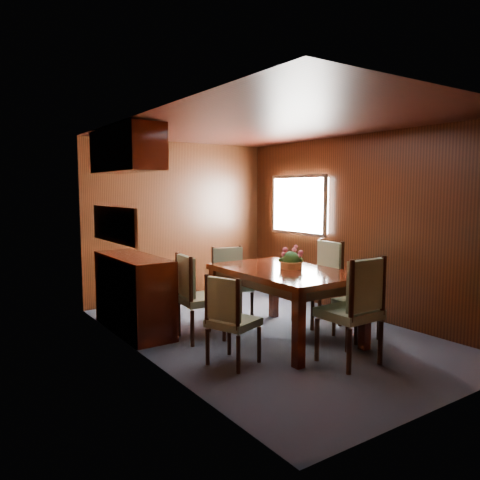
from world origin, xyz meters
TOP-DOWN VIEW (x-y plane):
  - ground at (0.00, 0.00)m, footprint 4.50×4.50m
  - room_shell at (-0.10, 0.33)m, footprint 3.06×4.52m
  - sideboard at (-1.25, 1.00)m, footprint 0.48×1.40m
  - dining_table at (0.05, -0.24)m, footprint 1.06×1.69m
  - chair_left_near at (-0.93, -0.60)m, footprint 0.52×0.53m
  - chair_left_far at (-0.82, 0.27)m, footprint 0.49×0.51m
  - chair_right_near at (0.79, -0.70)m, footprint 0.42×0.44m
  - chair_right_far at (0.83, -0.03)m, footprint 0.54×0.56m
  - chair_head at (0.07, -1.26)m, footprint 0.51×0.49m
  - chair_foot at (-0.00, 0.80)m, footprint 0.52×0.51m
  - flower_centerpiece at (0.14, -0.23)m, footprint 0.27×0.27m

SIDE VIEW (x-z plane):
  - ground at x=0.00m, z-range 0.00..0.00m
  - sideboard at x=-1.25m, z-range 0.00..0.90m
  - chair_right_near at x=0.79m, z-range 0.05..0.92m
  - chair_left_near at x=-0.93m, z-range 0.05..0.93m
  - chair_foot at x=0.00m, z-range 0.05..0.99m
  - chair_left_far at x=-0.82m, z-range 0.05..1.03m
  - chair_right_far at x=0.83m, z-range 0.06..1.11m
  - chair_head at x=0.07m, z-range 0.06..1.12m
  - dining_table at x=0.05m, z-range 0.28..1.07m
  - flower_centerpiece at x=0.14m, z-range 0.78..1.06m
  - room_shell at x=-0.10m, z-range 0.43..2.84m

